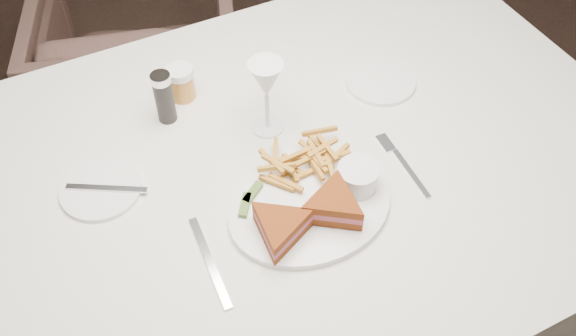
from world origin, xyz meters
The scene contains 4 objects.
ground centered at (0.00, 0.00, 0.00)m, with size 5.00×5.00×0.00m, color black.
table centered at (-0.25, -0.39, 0.38)m, with size 1.56×1.04×0.75m, color silver.
chair_far centered at (-0.22, 0.58, 0.33)m, with size 0.64×0.60×0.66m, color #45302A.
table_setting centered at (-0.24, -0.43, 0.79)m, with size 0.82×0.63×0.18m.
Camera 1 is at (-0.66, -1.13, 1.73)m, focal length 40.00 mm.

